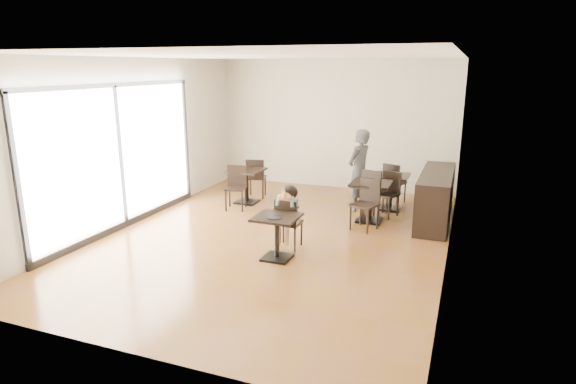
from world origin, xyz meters
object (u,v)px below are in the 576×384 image
at_px(chair_mid_b, 365,205).
at_px(chair_back_a, 395,183).
at_px(child_chair, 289,223).
at_px(cafe_table_left, 247,186).
at_px(chair_left_b, 235,188).
at_px(cafe_table_mid, 370,202).
at_px(chair_back_b, 387,195).
at_px(chair_mid_a, 376,191).
at_px(child, 289,217).
at_px(child_table, 277,238).
at_px(adult_patron, 359,170).
at_px(cafe_table_back, 391,192).
at_px(chair_left_a, 257,178).

relative_size(chair_mid_b, chair_back_a, 1.05).
bearing_deg(chair_mid_b, child_chair, -108.30).
xyz_separation_m(cafe_table_left, chair_mid_b, (2.90, -0.89, 0.09)).
xyz_separation_m(chair_left_b, chair_back_a, (3.15, 1.75, -0.01)).
height_order(cafe_table_mid, chair_back_b, chair_back_b).
bearing_deg(chair_mid_a, child_chair, 85.84).
bearing_deg(chair_mid_b, chair_back_a, 101.32).
xyz_separation_m(chair_mid_b, chair_back_a, (0.25, 2.10, -0.02)).
relative_size(chair_mid_a, chair_back_a, 1.05).
bearing_deg(child, child_chair, 0.00).
relative_size(child_chair, child, 0.79).
xyz_separation_m(child_table, chair_mid_b, (1.01, 1.92, 0.12)).
xyz_separation_m(child, cafe_table_mid, (1.01, 1.92, -0.15)).
bearing_deg(child_chair, cafe_table_mid, -117.73).
height_order(adult_patron, chair_mid_a, adult_patron).
relative_size(child, cafe_table_left, 1.41).
distance_m(cafe_table_left, chair_back_a, 3.37).
relative_size(child_table, chair_mid_b, 0.75).
bearing_deg(adult_patron, cafe_table_back, 135.83).
height_order(child_chair, chair_mid_a, chair_mid_a).
xyz_separation_m(chair_mid_a, chair_left_b, (-2.90, -0.76, -0.01)).
bearing_deg(cafe_table_mid, adult_patron, 119.96).
bearing_deg(cafe_table_back, child, -113.32).
bearing_deg(chair_back_b, cafe_table_left, -157.07).
relative_size(cafe_table_back, chair_mid_b, 0.79).
bearing_deg(chair_mid_a, adult_patron, -2.04).
xyz_separation_m(child_table, child, (0.00, 0.55, 0.19)).
distance_m(child, cafe_table_mid, 2.18).
bearing_deg(cafe_table_mid, child, -117.73).
distance_m(child, chair_mid_a, 2.67).
distance_m(adult_patron, chair_back_a, 1.15).
bearing_deg(child_chair, adult_patron, -103.08).
bearing_deg(cafe_table_mid, cafe_table_back, 76.03).
xyz_separation_m(chair_mid_a, chair_back_b, (0.25, -0.10, -0.02)).
xyz_separation_m(child_chair, chair_left_a, (-1.89, 2.82, 0.03)).
relative_size(child_chair, chair_mid_b, 0.90).
height_order(child, chair_mid_b, child).
relative_size(child_table, cafe_table_mid, 0.90).
xyz_separation_m(cafe_table_left, chair_left_a, (0.00, 0.55, 0.08)).
distance_m(cafe_table_left, chair_left_a, 0.56).
xyz_separation_m(cafe_table_back, chair_left_a, (-3.15, -0.10, 0.09)).
xyz_separation_m(adult_patron, chair_back_b, (0.65, -0.25, -0.42)).
relative_size(child_table, chair_mid_a, 0.75).
relative_size(child_table, adult_patron, 0.41).
distance_m(child_table, cafe_table_left, 3.39).
distance_m(child_chair, chair_mid_a, 2.67).
bearing_deg(child, chair_left_b, 137.70).
xyz_separation_m(chair_mid_b, chair_left_b, (-2.90, 0.34, -0.01)).
bearing_deg(chair_mid_b, cafe_table_left, -179.08).
xyz_separation_m(child_chair, chair_mid_a, (1.01, 2.47, 0.05)).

